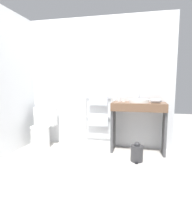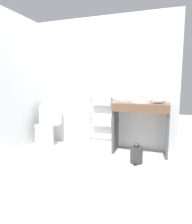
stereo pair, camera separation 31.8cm
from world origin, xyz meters
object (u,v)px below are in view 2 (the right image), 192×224
(sink_basin, at_px, (141,101))
(cup_near_wall, at_px, (122,99))
(towel_radiator, at_px, (102,114))
(cup_near_edge, at_px, (126,100))
(hair_dryer, at_px, (159,101))
(toilet, at_px, (47,128))
(trash_bin, at_px, (136,154))

(sink_basin, relative_size, cup_near_wall, 4.11)
(towel_radiator, bearing_deg, cup_near_edge, -8.14)
(cup_near_edge, bearing_deg, hair_dryer, -14.43)
(toilet, distance_m, hair_dryer, 2.15)
(towel_radiator, bearing_deg, cup_near_wall, -6.76)
(towel_radiator, height_order, sink_basin, towel_radiator)
(cup_near_edge, bearing_deg, trash_bin, -63.65)
(toilet, xyz_separation_m, cup_near_edge, (1.52, 0.22, 0.58))
(toilet, height_order, towel_radiator, towel_radiator)
(sink_basin, distance_m, trash_bin, 0.90)
(sink_basin, height_order, cup_near_edge, cup_near_edge)
(sink_basin, xyz_separation_m, trash_bin, (-0.00, -0.46, -0.78))
(cup_near_edge, bearing_deg, sink_basin, -18.91)
(cup_near_edge, bearing_deg, toilet, -171.88)
(toilet, height_order, sink_basin, sink_basin)
(sink_basin, distance_m, cup_near_edge, 0.29)
(hair_dryer, distance_m, trash_bin, 0.93)
(hair_dryer, height_order, trash_bin, hair_dryer)
(toilet, relative_size, cup_near_wall, 9.21)
(towel_radiator, bearing_deg, trash_bin, -39.64)
(towel_radiator, bearing_deg, sink_basin, -12.19)
(cup_near_edge, bearing_deg, towel_radiator, 171.86)
(towel_radiator, height_order, hair_dryer, towel_radiator)
(towel_radiator, xyz_separation_m, cup_near_edge, (0.48, -0.07, 0.28))
(hair_dryer, bearing_deg, cup_near_edge, 165.57)
(cup_near_wall, height_order, hair_dryer, cup_near_wall)
(towel_radiator, distance_m, cup_near_edge, 0.56)
(towel_radiator, distance_m, sink_basin, 0.82)
(toilet, height_order, trash_bin, toilet)
(cup_near_wall, bearing_deg, toilet, -170.62)
(toilet, bearing_deg, sink_basin, 3.87)
(cup_near_edge, relative_size, hair_dryer, 0.39)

